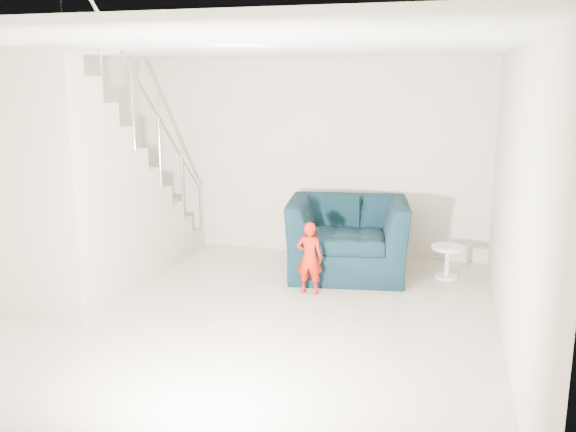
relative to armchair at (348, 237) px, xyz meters
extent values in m
plane|color=tan|center=(-0.75, -1.86, -0.47)|extent=(5.50, 5.50, 0.00)
plane|color=silver|center=(-0.75, -1.86, 2.23)|extent=(5.50, 5.50, 0.00)
plane|color=#B5AC93|center=(-0.75, 0.89, 0.88)|extent=(5.00, 0.00, 5.00)
plane|color=#B5AC93|center=(-0.75, -4.61, 0.88)|extent=(5.00, 0.00, 5.00)
plane|color=#B5AC93|center=(-3.25, -1.86, 0.88)|extent=(0.00, 5.50, 5.50)
plane|color=#B5AC93|center=(1.75, -1.86, 0.88)|extent=(0.00, 5.50, 5.50)
imported|color=black|center=(0.00, 0.00, 0.00)|extent=(1.62, 1.46, 0.95)
imported|color=#992904|center=(-0.30, -0.85, -0.06)|extent=(0.31, 0.20, 0.84)
cylinder|color=silver|center=(1.23, 0.13, -0.09)|extent=(0.41, 0.41, 0.04)
cylinder|color=silver|center=(1.23, 0.13, -0.29)|extent=(0.06, 0.06, 0.37)
cylinder|color=silver|center=(1.23, 0.13, -0.46)|extent=(0.29, 0.29, 0.03)
cube|color=#ADA089|center=(-2.75, 0.49, -0.34)|extent=(1.00, 0.30, 0.27)
cube|color=#ADA089|center=(-2.75, 0.19, -0.20)|extent=(1.00, 0.30, 0.54)
cube|color=#ADA089|center=(-2.75, -0.11, -0.07)|extent=(1.00, 0.30, 0.81)
cube|color=#ADA089|center=(-2.75, -0.41, 0.07)|extent=(1.00, 0.30, 1.08)
cube|color=#ADA089|center=(-2.75, -0.71, 0.20)|extent=(1.00, 0.30, 1.35)
cube|color=#ADA089|center=(-2.75, -1.01, 0.34)|extent=(1.00, 0.30, 1.62)
cube|color=#ADA089|center=(-2.75, -1.31, 0.47)|extent=(1.00, 0.30, 1.89)
cube|color=#ADA089|center=(-2.75, -1.61, 0.61)|extent=(1.00, 0.30, 2.16)
cube|color=#ADA089|center=(-2.75, -1.91, 0.74)|extent=(1.00, 0.30, 2.43)
cube|color=#ADA089|center=(-2.75, -2.21, 0.88)|extent=(1.00, 0.30, 2.70)
cylinder|color=silver|center=(-2.25, -0.86, 1.78)|extent=(0.04, 3.03, 2.73)
cylinder|color=silver|center=(-2.25, 0.64, 0.03)|extent=(0.04, 0.04, 1.00)
cube|color=black|center=(-0.13, 0.36, 0.25)|extent=(0.45, 0.22, 0.45)
cube|color=black|center=(-0.59, -0.07, 0.12)|extent=(0.05, 0.54, 0.61)
cube|color=black|center=(-0.20, -0.87, 0.25)|extent=(0.04, 0.05, 0.10)
camera|label=1|loc=(1.17, -7.34, 1.89)|focal=38.00mm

